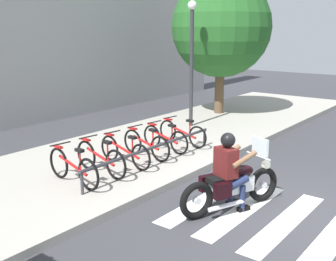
{
  "coord_description": "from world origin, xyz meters",
  "views": [
    {
      "loc": [
        -6.89,
        -2.4,
        3.2
      ],
      "look_at": [
        -0.17,
        2.8,
        1.12
      ],
      "focal_mm": 44.59,
      "sensor_mm": 36.0,
      "label": 1
    }
  ],
  "objects_px": {
    "bicycle_5": "(182,133)",
    "tree_near_rack": "(221,27)",
    "bicycle_2": "(125,151)",
    "street_lamp": "(192,53)",
    "bicycle_3": "(146,144)",
    "bicycle_4": "(165,138)",
    "bicycle_1": "(100,158)",
    "motorcycle": "(232,185)",
    "bike_rack": "(154,148)",
    "rider": "(229,166)",
    "bicycle_0": "(73,167)"
  },
  "relations": [
    {
      "from": "bicycle_4",
      "to": "bicycle_5",
      "type": "height_order",
      "value": "bicycle_4"
    },
    {
      "from": "motorcycle",
      "to": "bicycle_1",
      "type": "relative_size",
      "value": 1.24
    },
    {
      "from": "bicycle_0",
      "to": "bicycle_1",
      "type": "distance_m",
      "value": 0.75
    },
    {
      "from": "bicycle_3",
      "to": "street_lamp",
      "type": "xyz_separation_m",
      "value": [
        3.52,
        1.12,
        1.97
      ]
    },
    {
      "from": "bicycle_1",
      "to": "tree_near_rack",
      "type": "height_order",
      "value": "tree_near_rack"
    },
    {
      "from": "motorcycle",
      "to": "bicycle_1",
      "type": "distance_m",
      "value": 2.99
    },
    {
      "from": "rider",
      "to": "bicycle_4",
      "type": "bearing_deg",
      "value": 57.28
    },
    {
      "from": "bicycle_3",
      "to": "tree_near_rack",
      "type": "xyz_separation_m",
      "value": [
        5.93,
        1.52,
        2.76
      ]
    },
    {
      "from": "bicycle_1",
      "to": "bicycle_5",
      "type": "xyz_separation_m",
      "value": [
        2.99,
        0.0,
        -0.02
      ]
    },
    {
      "from": "bicycle_3",
      "to": "bicycle_5",
      "type": "height_order",
      "value": "bicycle_3"
    },
    {
      "from": "bicycle_5",
      "to": "bicycle_2",
      "type": "bearing_deg",
      "value": -179.99
    },
    {
      "from": "bicycle_3",
      "to": "bicycle_4",
      "type": "relative_size",
      "value": 1.02
    },
    {
      "from": "bicycle_1",
      "to": "street_lamp",
      "type": "height_order",
      "value": "street_lamp"
    },
    {
      "from": "motorcycle",
      "to": "bicycle_0",
      "type": "relative_size",
      "value": 1.23
    },
    {
      "from": "bicycle_2",
      "to": "tree_near_rack",
      "type": "height_order",
      "value": "tree_near_rack"
    },
    {
      "from": "bike_rack",
      "to": "street_lamp",
      "type": "relative_size",
      "value": 1.07
    },
    {
      "from": "rider",
      "to": "bicycle_0",
      "type": "distance_m",
      "value": 3.15
    },
    {
      "from": "bicycle_3",
      "to": "street_lamp",
      "type": "distance_m",
      "value": 4.18
    },
    {
      "from": "motorcycle",
      "to": "street_lamp",
      "type": "height_order",
      "value": "street_lamp"
    },
    {
      "from": "bicycle_2",
      "to": "street_lamp",
      "type": "relative_size",
      "value": 0.42
    },
    {
      "from": "street_lamp",
      "to": "bicycle_5",
      "type": "bearing_deg",
      "value": -151.15
    },
    {
      "from": "bicycle_3",
      "to": "bicycle_5",
      "type": "distance_m",
      "value": 1.49
    },
    {
      "from": "rider",
      "to": "tree_near_rack",
      "type": "distance_m",
      "value": 8.69
    },
    {
      "from": "bike_rack",
      "to": "street_lamp",
      "type": "height_order",
      "value": "street_lamp"
    },
    {
      "from": "bicycle_0",
      "to": "bicycle_1",
      "type": "xyz_separation_m",
      "value": [
        0.75,
        0.0,
        -0.0
      ]
    },
    {
      "from": "bicycle_2",
      "to": "bicycle_5",
      "type": "relative_size",
      "value": 1.01
    },
    {
      "from": "bicycle_5",
      "to": "tree_near_rack",
      "type": "relative_size",
      "value": 0.33
    },
    {
      "from": "rider",
      "to": "bicycle_5",
      "type": "relative_size",
      "value": 0.88
    },
    {
      "from": "bicycle_3",
      "to": "tree_near_rack",
      "type": "distance_m",
      "value": 6.72
    },
    {
      "from": "bicycle_3",
      "to": "rider",
      "type": "bearing_deg",
      "value": -111.19
    },
    {
      "from": "motorcycle",
      "to": "bike_rack",
      "type": "relative_size",
      "value": 0.48
    },
    {
      "from": "motorcycle",
      "to": "bicycle_3",
      "type": "height_order",
      "value": "motorcycle"
    },
    {
      "from": "street_lamp",
      "to": "rider",
      "type": "bearing_deg",
      "value": -138.99
    },
    {
      "from": "bicycle_5",
      "to": "bike_rack",
      "type": "relative_size",
      "value": 0.38
    },
    {
      "from": "bicycle_2",
      "to": "bicycle_3",
      "type": "xyz_separation_m",
      "value": [
        0.75,
        -0.0,
        0.01
      ]
    },
    {
      "from": "motorcycle",
      "to": "bicycle_0",
      "type": "bearing_deg",
      "value": 111.65
    },
    {
      "from": "bicycle_4",
      "to": "street_lamp",
      "type": "distance_m",
      "value": 3.58
    },
    {
      "from": "bicycle_0",
      "to": "bicycle_2",
      "type": "xyz_separation_m",
      "value": [
        1.49,
        0.0,
        -0.02
      ]
    },
    {
      "from": "bike_rack",
      "to": "tree_near_rack",
      "type": "xyz_separation_m",
      "value": [
        6.31,
        2.07,
        2.69
      ]
    },
    {
      "from": "bicycle_3",
      "to": "bicycle_1",
      "type": "bearing_deg",
      "value": -179.99
    },
    {
      "from": "bicycle_5",
      "to": "tree_near_rack",
      "type": "distance_m",
      "value": 5.45
    },
    {
      "from": "motorcycle",
      "to": "bicycle_3",
      "type": "xyz_separation_m",
      "value": [
        1.07,
        2.96,
        0.03
      ]
    },
    {
      "from": "bicycle_2",
      "to": "tree_near_rack",
      "type": "distance_m",
      "value": 7.39
    },
    {
      "from": "bike_rack",
      "to": "street_lamp",
      "type": "xyz_separation_m",
      "value": [
        3.89,
        1.67,
        1.9
      ]
    },
    {
      "from": "bicycle_0",
      "to": "bike_rack",
      "type": "distance_m",
      "value": 1.95
    },
    {
      "from": "rider",
      "to": "street_lamp",
      "type": "distance_m",
      "value": 6.38
    },
    {
      "from": "rider",
      "to": "bicycle_3",
      "type": "distance_m",
      "value": 3.16
    },
    {
      "from": "rider",
      "to": "bicycle_2",
      "type": "height_order",
      "value": "rider"
    },
    {
      "from": "bicycle_3",
      "to": "bike_rack",
      "type": "relative_size",
      "value": 0.36
    },
    {
      "from": "bicycle_4",
      "to": "street_lamp",
      "type": "bearing_deg",
      "value": 21.93
    }
  ]
}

